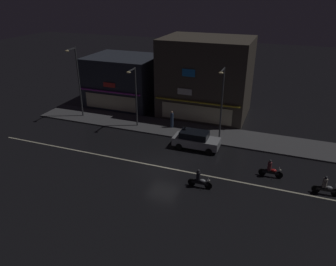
# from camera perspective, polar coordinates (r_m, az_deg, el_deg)

# --- Properties ---
(ground_plane) EXTENTS (140.00, 140.00, 0.00)m
(ground_plane) POSITION_cam_1_polar(r_m,az_deg,el_deg) (27.04, -0.88, -6.14)
(ground_plane) COLOR black
(lane_divider_stripe) EXTENTS (33.61, 0.16, 0.01)m
(lane_divider_stripe) POSITION_cam_1_polar(r_m,az_deg,el_deg) (27.04, -0.88, -6.13)
(lane_divider_stripe) COLOR beige
(lane_divider_stripe) RESTS_ON ground
(sidewalk_far) EXTENTS (35.38, 4.14, 0.14)m
(sidewalk_far) POSITION_cam_1_polar(r_m,az_deg,el_deg) (33.57, 3.97, 0.36)
(sidewalk_far) COLOR #4C4C4F
(sidewalk_far) RESTS_ON ground
(storefront_left_block) EXTENTS (9.85, 7.69, 8.83)m
(storefront_left_block) POSITION_cam_1_polar(r_m,az_deg,el_deg) (37.47, 6.80, 9.89)
(storefront_left_block) COLOR #4C443A
(storefront_left_block) RESTS_ON ground
(storefront_center_block) EXTENTS (8.39, 7.22, 6.12)m
(storefront_center_block) POSITION_cam_1_polar(r_m,az_deg,el_deg) (41.34, -7.97, 9.27)
(storefront_center_block) COLOR #2D333D
(storefront_center_block) RESTS_ON ground
(streetlamp_west) EXTENTS (0.44, 1.64, 7.87)m
(streetlamp_west) POSITION_cam_1_polar(r_m,az_deg,el_deg) (37.17, -15.88, 9.52)
(streetlamp_west) COLOR #47494C
(streetlamp_west) RESTS_ON sidewalk_far
(streetlamp_mid) EXTENTS (0.44, 1.64, 6.33)m
(streetlamp_mid) POSITION_cam_1_polar(r_m,az_deg,el_deg) (33.38, -5.95, 7.23)
(streetlamp_mid) COLOR #47494C
(streetlamp_mid) RESTS_ON sidewalk_far
(streetlamp_east) EXTENTS (0.44, 1.64, 7.07)m
(streetlamp_east) POSITION_cam_1_polar(r_m,az_deg,el_deg) (30.50, 9.56, 6.09)
(streetlamp_east) COLOR #47494C
(streetlamp_east) RESTS_ON sidewalk_far
(pedestrian_on_sidewalk) EXTENTS (0.34, 0.34, 1.81)m
(pedestrian_on_sidewalk) POSITION_cam_1_polar(r_m,az_deg,el_deg) (33.94, 0.71, 2.38)
(pedestrian_on_sidewalk) COLOR #334766
(pedestrian_on_sidewalk) RESTS_ON sidewalk_far
(parked_car_near_kerb) EXTENTS (4.30, 1.98, 1.67)m
(parked_car_near_kerb) POSITION_cam_1_polar(r_m,az_deg,el_deg) (29.86, 4.99, -1.20)
(parked_car_near_kerb) COLOR #9EA0A5
(parked_car_near_kerb) RESTS_ON ground
(motorcycle_lead) EXTENTS (1.90, 0.60, 1.52)m
(motorcycle_lead) POSITION_cam_1_polar(r_m,az_deg,el_deg) (26.12, 26.33, -8.61)
(motorcycle_lead) COLOR black
(motorcycle_lead) RESTS_ON ground
(motorcycle_following) EXTENTS (1.90, 0.60, 1.52)m
(motorcycle_following) POSITION_cam_1_polar(r_m,az_deg,el_deg) (26.75, 17.83, -6.26)
(motorcycle_following) COLOR black
(motorcycle_following) RESTS_ON ground
(motorcycle_opposite_lane) EXTENTS (1.90, 0.60, 1.52)m
(motorcycle_opposite_lane) POSITION_cam_1_polar(r_m,az_deg,el_deg) (24.34, 5.64, -8.35)
(motorcycle_opposite_lane) COLOR black
(motorcycle_opposite_lane) RESTS_ON ground
(traffic_cone) EXTENTS (0.36, 0.36, 0.55)m
(traffic_cone) POSITION_cam_1_polar(r_m,az_deg,el_deg) (31.42, 1.19, -0.95)
(traffic_cone) COLOR orange
(traffic_cone) RESTS_ON ground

